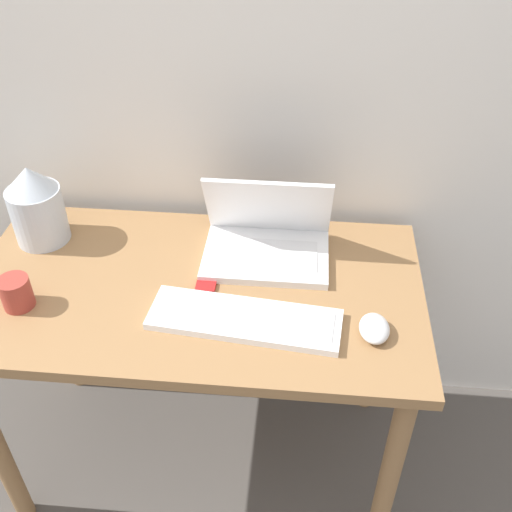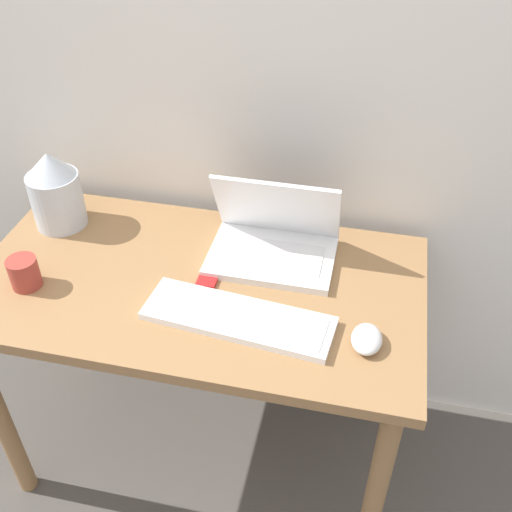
# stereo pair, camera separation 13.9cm
# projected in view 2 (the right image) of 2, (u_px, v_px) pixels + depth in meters

# --- Properties ---
(wall_back) EXTENTS (6.00, 0.05, 2.50)m
(wall_back) POSITION_uv_depth(u_px,v_px,m) (228.00, 9.00, 1.42)
(wall_back) COLOR white
(wall_back) RESTS_ON ground_plane
(desk) EXTENTS (1.11, 0.60, 0.71)m
(desk) POSITION_uv_depth(u_px,v_px,m) (199.00, 311.00, 1.54)
(desk) COLOR olive
(desk) RESTS_ON ground_plane
(laptop) EXTENTS (0.32, 0.23, 0.22)m
(laptop) POSITION_uv_depth(u_px,v_px,m) (274.00, 239.00, 1.53)
(laptop) COLOR white
(laptop) RESTS_ON desk
(keyboard) EXTENTS (0.45, 0.18, 0.02)m
(keyboard) POSITION_uv_depth(u_px,v_px,m) (238.00, 318.00, 1.36)
(keyboard) COLOR white
(keyboard) RESTS_ON desk
(mouse) EXTENTS (0.07, 0.09, 0.03)m
(mouse) POSITION_uv_depth(u_px,v_px,m) (367.00, 339.00, 1.30)
(mouse) COLOR silver
(mouse) RESTS_ON desk
(vase) EXTENTS (0.14, 0.14, 0.22)m
(vase) POSITION_uv_depth(u_px,v_px,m) (55.00, 190.00, 1.60)
(vase) COLOR silver
(vase) RESTS_ON desk
(mp3_player) EXTENTS (0.05, 0.05, 0.01)m
(mp3_player) POSITION_uv_depth(u_px,v_px,m) (207.00, 280.00, 1.47)
(mp3_player) COLOR red
(mp3_player) RESTS_ON desk
(mug) EXTENTS (0.07, 0.07, 0.08)m
(mug) POSITION_uv_depth(u_px,v_px,m) (24.00, 273.00, 1.44)
(mug) COLOR #9E382D
(mug) RESTS_ON desk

